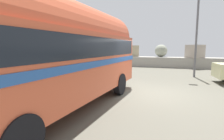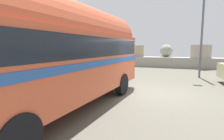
# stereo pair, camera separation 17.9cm
# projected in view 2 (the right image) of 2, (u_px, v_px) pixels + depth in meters

# --- Properties ---
(ground) EXTENTS (32.00, 26.00, 0.02)m
(ground) POSITION_uv_depth(u_px,v_px,m) (155.00, 94.00, 8.01)
(ground) COLOR #59564A
(breakwater) EXTENTS (31.36, 2.54, 2.46)m
(breakwater) POSITION_uv_depth(u_px,v_px,m) (167.00, 60.00, 18.96)
(breakwater) COLOR gray
(breakwater) RESTS_ON ground
(vintage_coach) EXTENTS (3.09, 8.75, 3.70)m
(vintage_coach) POSITION_uv_depth(u_px,v_px,m) (63.00, 50.00, 5.79)
(vintage_coach) COLOR black
(vintage_coach) RESTS_ON ground
(lamp_post) EXTENTS (1.15, 0.64, 7.01)m
(lamp_post) POSITION_uv_depth(u_px,v_px,m) (201.00, 21.00, 11.93)
(lamp_post) COLOR #5B5B60
(lamp_post) RESTS_ON ground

